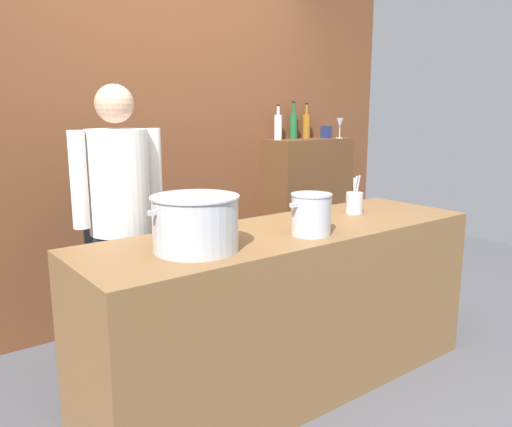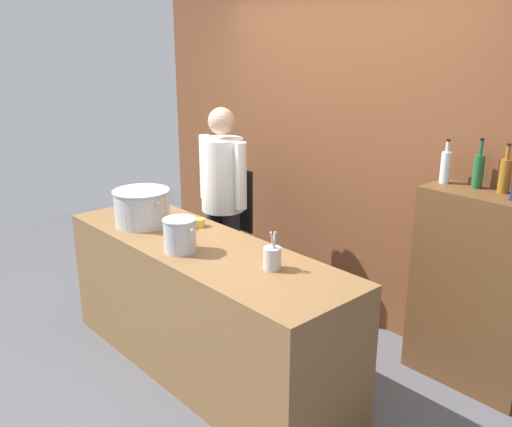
% 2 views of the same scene
% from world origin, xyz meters
% --- Properties ---
extents(ground_plane, '(8.00, 8.00, 0.00)m').
position_xyz_m(ground_plane, '(0.00, 0.00, 0.00)').
color(ground_plane, '#4C4C51').
extents(brick_back_panel, '(4.40, 0.10, 3.00)m').
position_xyz_m(brick_back_panel, '(0.00, 1.40, 1.50)').
color(brick_back_panel, brown).
rests_on(brick_back_panel, ground_plane).
extents(prep_counter, '(2.29, 0.70, 0.90)m').
position_xyz_m(prep_counter, '(0.00, 0.00, 0.45)').
color(prep_counter, brown).
rests_on(prep_counter, ground_plane).
extents(bar_cabinet, '(0.76, 0.32, 1.28)m').
position_xyz_m(bar_cabinet, '(1.27, 1.19, 0.64)').
color(bar_cabinet, brown).
rests_on(bar_cabinet, ground_plane).
extents(chef, '(0.53, 0.36, 1.66)m').
position_xyz_m(chef, '(-0.64, 0.70, 0.96)').
color(chef, black).
rests_on(chef, ground_plane).
extents(stockpot_large, '(0.46, 0.40, 0.25)m').
position_xyz_m(stockpot_large, '(-0.61, -0.06, 1.03)').
color(stockpot_large, '#B7BABF').
rests_on(stockpot_large, prep_counter).
extents(stockpot_small, '(0.27, 0.21, 0.21)m').
position_xyz_m(stockpot_small, '(0.01, -0.17, 1.01)').
color(stockpot_small, '#B7BABF').
rests_on(stockpot_small, prep_counter).
extents(utensil_crock, '(0.10, 0.10, 0.23)m').
position_xyz_m(utensil_crock, '(0.59, 0.07, 0.97)').
color(utensil_crock, '#B7BABF').
rests_on(utensil_crock, prep_counter).
extents(butter_jar, '(0.08, 0.08, 0.06)m').
position_xyz_m(butter_jar, '(-0.30, 0.21, 0.93)').
color(butter_jar, yellow).
rests_on(butter_jar, prep_counter).
extents(wine_bottle_clear, '(0.06, 0.06, 0.28)m').
position_xyz_m(wine_bottle_clear, '(0.96, 1.23, 1.38)').
color(wine_bottle_clear, silver).
rests_on(wine_bottle_clear, bar_cabinet).
extents(wine_bottle_amber, '(0.07, 0.07, 0.30)m').
position_xyz_m(wine_bottle_amber, '(1.31, 1.28, 1.39)').
color(wine_bottle_amber, '#8C5919').
rests_on(wine_bottle_amber, bar_cabinet).
extents(wine_bottle_green, '(0.07, 0.07, 0.31)m').
position_xyz_m(wine_bottle_green, '(1.15, 1.27, 1.39)').
color(wine_bottle_green, '#1E592D').
rests_on(wine_bottle_green, bar_cabinet).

